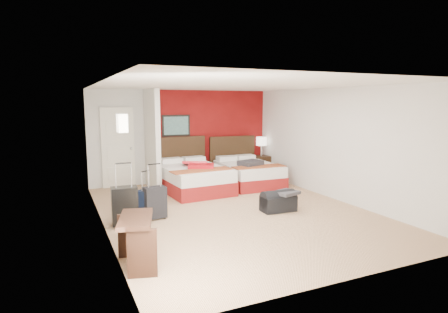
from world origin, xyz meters
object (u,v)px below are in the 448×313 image
bed_right (248,174)px  red_suitcase_open (198,165)px  nightstand (261,166)px  suitcase_black (125,207)px  table_lamp (261,146)px  bed_left (193,179)px  duffel_bag (278,203)px  suitcase_charcoal (155,204)px  suitcase_navy (146,204)px  desk (136,242)px

bed_right → red_suitcase_open: size_ratio=2.27×
nightstand → bed_right: bearing=-130.3°
suitcase_black → table_lamp: bearing=37.6°
bed_left → bed_right: bed_left is taller
duffel_bag → bed_right: bearing=78.4°
red_suitcase_open → suitcase_black: size_ratio=1.24×
bed_right → bed_left: bearing=-175.6°
table_lamp → suitcase_charcoal: (-3.85, -2.74, -0.60)m
suitcase_navy → desk: bearing=-145.5°
bed_right → desk: 5.36m
nightstand → suitcase_charcoal: 4.73m
suitcase_charcoal → red_suitcase_open: bearing=42.9°
bed_left → suitcase_black: bearing=-138.6°
nightstand → table_lamp: bearing=0.0°
bed_right → suitcase_charcoal: 3.55m
bed_left → red_suitcase_open: 0.38m
nightstand → bed_left: bearing=-153.9°
table_lamp → suitcase_black: table_lamp is taller
nightstand → desk: desk is taller
bed_left → suitcase_navy: bearing=-136.6°
nightstand → suitcase_black: suitcase_black is taller
bed_left → bed_right: (1.58, 0.07, -0.02)m
bed_left → desk: (-2.14, -3.78, 0.04)m
desk → red_suitcase_open: bearing=74.3°
suitcase_navy → desk: (-0.61, -2.13, 0.09)m
suitcase_black → bed_right: bearing=34.5°
red_suitcase_open → duffel_bag: (0.88, -2.26, -0.49)m
desk → nightstand: bearing=61.2°
desk → suitcase_black: bearing=100.8°
red_suitcase_open → suitcase_navy: 2.29m
red_suitcase_open → desk: red_suitcase_open is taller
red_suitcase_open → suitcase_black: (-2.09, -1.90, -0.33)m
bed_left → bed_right: 1.58m
bed_right → red_suitcase_open: bearing=-171.6°
bed_left → nightstand: bearing=16.3°
suitcase_navy → bed_right: bearing=-10.7°
suitcase_black → desk: 1.79m
desk → suitcase_navy: bearing=89.7°
bed_left → desk: size_ratio=2.46×
suitcase_black → suitcase_navy: (0.46, 0.35, -0.08)m
nightstand → suitcase_charcoal: bearing=-138.6°
nightstand → desk: 6.55m
desk → duffel_bag: bearing=40.2°
bed_right → nightstand: bearing=45.7°
suitcase_navy → red_suitcase_open: bearing=4.0°
duffel_bag → desk: (-3.12, -1.43, 0.17)m
bed_left → table_lamp: table_lamp is taller
bed_right → nightstand: 1.19m
nightstand → duffel_bag: bearing=-108.3°
nightstand → suitcase_navy: nightstand is taller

